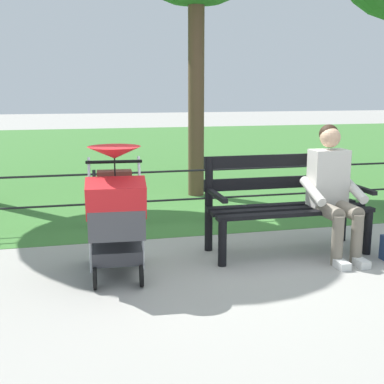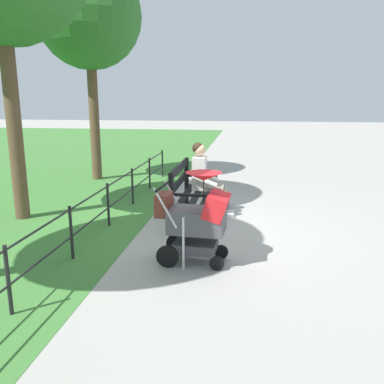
% 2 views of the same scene
% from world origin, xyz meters
% --- Properties ---
extents(ground_plane, '(60.00, 60.00, 0.00)m').
position_xyz_m(ground_plane, '(0.00, 0.00, 0.00)').
color(ground_plane, '#9E9B93').
extents(grass_lawn, '(40.00, 16.00, 0.01)m').
position_xyz_m(grass_lawn, '(0.00, -8.80, 0.00)').
color(grass_lawn, '#3D7533').
rests_on(grass_lawn, ground).
extents(park_bench, '(1.60, 0.60, 0.96)m').
position_xyz_m(park_bench, '(-0.43, -0.12, 0.53)').
color(park_bench, black).
rests_on(park_bench, ground).
extents(person_on_bench, '(0.53, 0.74, 1.28)m').
position_xyz_m(person_on_bench, '(-0.83, 0.11, 0.68)').
color(person_on_bench, slate).
rests_on(person_on_bench, ground).
extents(stroller, '(0.56, 0.92, 1.15)m').
position_xyz_m(stroller, '(1.28, 0.23, 0.59)').
color(stroller, black).
rests_on(stroller, ground).
extents(park_fence, '(8.34, 0.04, 0.70)m').
position_xyz_m(park_fence, '(-0.29, -1.37, 0.42)').
color(park_fence, black).
rests_on(park_fence, ground).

